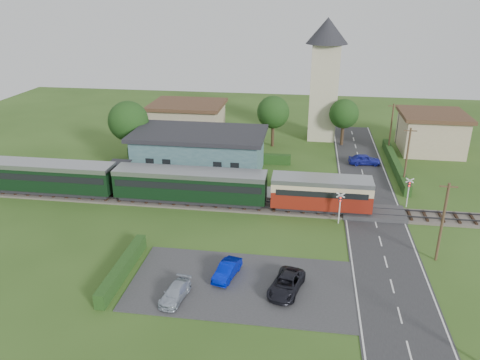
# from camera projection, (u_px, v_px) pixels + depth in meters

# --- Properties ---
(ground) EXTENTS (120.00, 120.00, 0.00)m
(ground) POSITION_uv_depth(u_px,v_px,m) (273.00, 217.00, 46.78)
(ground) COLOR #2D4C19
(railway_track) EXTENTS (76.00, 3.20, 0.49)m
(railway_track) POSITION_uv_depth(u_px,v_px,m) (275.00, 208.00, 48.57)
(railway_track) COLOR #4C443D
(railway_track) RESTS_ON ground
(road) EXTENTS (6.00, 70.00, 0.05)m
(road) POSITION_uv_depth(u_px,v_px,m) (376.00, 224.00, 45.42)
(road) COLOR #28282B
(road) RESTS_ON ground
(car_park) EXTENTS (17.00, 9.00, 0.08)m
(car_park) POSITION_uv_depth(u_px,v_px,m) (241.00, 285.00, 35.97)
(car_park) COLOR #333335
(car_park) RESTS_ON ground
(crossing_deck) EXTENTS (6.20, 3.40, 0.45)m
(crossing_deck) POSITION_uv_depth(u_px,v_px,m) (374.00, 213.00, 47.17)
(crossing_deck) COLOR #333335
(crossing_deck) RESTS_ON ground
(platform) EXTENTS (30.00, 3.00, 0.45)m
(platform) POSITION_uv_depth(u_px,v_px,m) (189.00, 189.00, 52.82)
(platform) COLOR gray
(platform) RESTS_ON ground
(equipment_hut) EXTENTS (2.30, 2.30, 2.55)m
(equipment_hut) POSITION_uv_depth(u_px,v_px,m) (120.00, 173.00, 53.33)
(equipment_hut) COLOR beige
(equipment_hut) RESTS_ON platform
(station_building) EXTENTS (16.00, 9.00, 5.30)m
(station_building) POSITION_uv_depth(u_px,v_px,m) (199.00, 152.00, 57.20)
(station_building) COLOR #395B66
(station_building) RESTS_ON ground
(train) EXTENTS (43.20, 2.90, 3.40)m
(train) POSITION_uv_depth(u_px,v_px,m) (161.00, 183.00, 49.44)
(train) COLOR #232328
(train) RESTS_ON ground
(church_tower) EXTENTS (6.00, 6.00, 17.60)m
(church_tower) POSITION_uv_depth(u_px,v_px,m) (325.00, 71.00, 67.91)
(church_tower) COLOR beige
(church_tower) RESTS_ON ground
(house_west) EXTENTS (10.80, 8.80, 5.50)m
(house_west) POSITION_uv_depth(u_px,v_px,m) (188.00, 120.00, 70.67)
(house_west) COLOR tan
(house_west) RESTS_ON ground
(house_east) EXTENTS (8.80, 8.80, 5.50)m
(house_east) POSITION_uv_depth(u_px,v_px,m) (431.00, 132.00, 65.01)
(house_east) COLOR tan
(house_east) RESTS_ON ground
(hedge_carpark) EXTENTS (0.80, 9.00, 1.20)m
(hedge_carpark) POSITION_uv_depth(u_px,v_px,m) (123.00, 268.00, 37.05)
(hedge_carpark) COLOR #193814
(hedge_carpark) RESTS_ON ground
(hedge_roadside) EXTENTS (0.80, 18.00, 1.20)m
(hedge_roadside) POSITION_uv_depth(u_px,v_px,m) (395.00, 164.00, 59.29)
(hedge_roadside) COLOR #193814
(hedge_roadside) RESTS_ON ground
(hedge_station) EXTENTS (22.00, 0.80, 1.30)m
(hedge_station) POSITION_uv_depth(u_px,v_px,m) (208.00, 156.00, 62.10)
(hedge_station) COLOR #193814
(hedge_station) RESTS_ON ground
(tree_a) EXTENTS (5.20, 5.20, 8.00)m
(tree_a) POSITION_uv_depth(u_px,v_px,m) (128.00, 121.00, 60.30)
(tree_a) COLOR #332316
(tree_a) RESTS_ON ground
(tree_b) EXTENTS (4.60, 4.60, 7.34)m
(tree_b) POSITION_uv_depth(u_px,v_px,m) (273.00, 112.00, 66.24)
(tree_b) COLOR #332316
(tree_b) RESTS_ON ground
(tree_c) EXTENTS (4.20, 4.20, 6.78)m
(tree_c) POSITION_uv_depth(u_px,v_px,m) (344.00, 114.00, 66.85)
(tree_c) COLOR #332316
(tree_c) RESTS_ON ground
(utility_pole_b) EXTENTS (1.40, 0.22, 7.00)m
(utility_pole_b) POSITION_uv_depth(u_px,v_px,m) (442.00, 221.00, 37.99)
(utility_pole_b) COLOR #473321
(utility_pole_b) RESTS_ON ground
(utility_pole_c) EXTENTS (1.40, 0.22, 7.00)m
(utility_pole_c) POSITION_uv_depth(u_px,v_px,m) (407.00, 157.00, 52.65)
(utility_pole_c) COLOR #473321
(utility_pole_c) RESTS_ON ground
(utility_pole_d) EXTENTS (1.40, 0.22, 7.00)m
(utility_pole_d) POSITION_uv_depth(u_px,v_px,m) (391.00, 128.00, 63.65)
(utility_pole_d) COLOR #473321
(utility_pole_d) RESTS_ON ground
(crossing_signal_near) EXTENTS (0.84, 0.28, 3.28)m
(crossing_signal_near) POSITION_uv_depth(u_px,v_px,m) (340.00, 203.00, 44.73)
(crossing_signal_near) COLOR silver
(crossing_signal_near) RESTS_ON ground
(crossing_signal_far) EXTENTS (0.84, 0.28, 3.28)m
(crossing_signal_far) POSITION_uv_depth(u_px,v_px,m) (409.00, 188.00, 48.16)
(crossing_signal_far) COLOR silver
(crossing_signal_far) RESTS_ON ground
(streetlamp_west) EXTENTS (0.30, 0.30, 5.15)m
(streetlamp_west) POSITION_uv_depth(u_px,v_px,m) (132.00, 126.00, 66.95)
(streetlamp_west) COLOR #3F3F47
(streetlamp_west) RESTS_ON ground
(streetlamp_east) EXTENTS (0.30, 0.30, 5.15)m
(streetlamp_east) POSITION_uv_depth(u_px,v_px,m) (398.00, 123.00, 68.21)
(streetlamp_east) COLOR #3F3F47
(streetlamp_east) RESTS_ON ground
(car_on_road) EXTENTS (4.20, 2.04, 1.38)m
(car_on_road) POSITION_uv_depth(u_px,v_px,m) (364.00, 159.00, 60.51)
(car_on_road) COLOR #1C239B
(car_on_road) RESTS_ON road
(car_park_blue) EXTENTS (2.01, 3.74, 1.17)m
(car_park_blue) POSITION_uv_depth(u_px,v_px,m) (227.00, 270.00, 36.71)
(car_park_blue) COLOR #0011A7
(car_park_blue) RESTS_ON car_park
(car_park_silver) EXTENTS (1.98, 3.71, 1.02)m
(car_park_silver) POSITION_uv_depth(u_px,v_px,m) (175.00, 293.00, 34.08)
(car_park_silver) COLOR #A6B0C1
(car_park_silver) RESTS_ON car_park
(car_park_dark) EXTENTS (2.99, 4.72, 1.21)m
(car_park_dark) POSITION_uv_depth(u_px,v_px,m) (286.00, 284.00, 34.95)
(car_park_dark) COLOR black
(car_park_dark) RESTS_ON car_park
(pedestrian_near) EXTENTS (0.62, 0.46, 1.55)m
(pedestrian_near) POSITION_uv_depth(u_px,v_px,m) (240.00, 186.00, 50.99)
(pedestrian_near) COLOR gray
(pedestrian_near) RESTS_ON platform
(pedestrian_far) EXTENTS (0.81, 0.97, 1.80)m
(pedestrian_far) POSITION_uv_depth(u_px,v_px,m) (153.00, 180.00, 52.33)
(pedestrian_far) COLOR gray
(pedestrian_far) RESTS_ON platform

